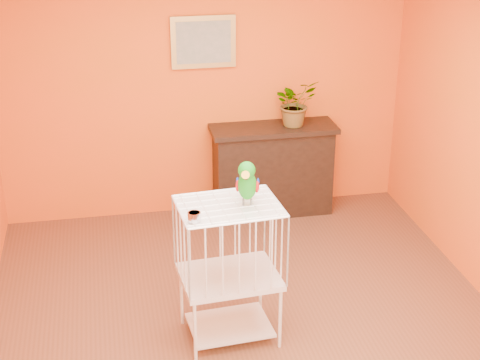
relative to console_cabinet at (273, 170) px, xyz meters
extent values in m
plane|color=brown|center=(-0.65, -2.03, -0.46)|extent=(4.50, 4.50, 0.00)
plane|color=#ED5016|center=(-0.65, 0.22, 0.84)|extent=(4.00, 0.00, 4.00)
cube|color=black|center=(0.00, 0.00, -0.03)|extent=(1.17, 0.39, 0.88)
cube|color=black|center=(0.00, 0.00, 0.44)|extent=(1.25, 0.45, 0.05)
cube|color=black|center=(0.00, -0.17, -0.03)|extent=(0.82, 0.02, 0.44)
cube|color=maroon|center=(-0.24, -0.04, -0.12)|extent=(0.05, 0.18, 0.27)
cube|color=#3A5329|center=(-0.16, -0.04, -0.12)|extent=(0.05, 0.18, 0.27)
cube|color=maroon|center=(-0.08, -0.04, -0.12)|extent=(0.05, 0.18, 0.27)
cube|color=#3A5329|center=(0.02, -0.04, -0.12)|extent=(0.05, 0.18, 0.27)
cube|color=maroon|center=(0.12, -0.04, -0.12)|extent=(0.05, 0.18, 0.27)
imported|color=#26722D|center=(0.21, -0.01, 0.64)|extent=(0.55, 0.57, 0.36)
cube|color=#B0883F|center=(-0.65, 0.19, 1.29)|extent=(0.62, 0.03, 0.50)
cube|color=gray|center=(-0.65, 0.17, 1.29)|extent=(0.52, 0.01, 0.40)
cube|color=silver|center=(-0.81, -2.04, -0.38)|extent=(0.64, 0.51, 0.02)
cube|color=silver|center=(-0.81, -2.04, 0.05)|extent=(0.75, 0.60, 0.04)
cube|color=silver|center=(-0.81, -2.04, 0.63)|extent=(0.75, 0.60, 0.01)
cylinder|color=silver|center=(-1.11, -2.31, -0.22)|extent=(0.03, 0.03, 0.49)
cylinder|color=silver|center=(-0.48, -2.26, -0.22)|extent=(0.03, 0.03, 0.49)
cylinder|color=silver|center=(-1.15, -1.82, -0.22)|extent=(0.03, 0.03, 0.49)
cylinder|color=silver|center=(-0.51, -1.77, -0.22)|extent=(0.03, 0.03, 0.49)
cylinder|color=silver|center=(-1.09, -2.24, 0.67)|extent=(0.09, 0.09, 0.06)
cylinder|color=#59544C|center=(-0.71, -2.05, 0.65)|extent=(0.02, 0.02, 0.05)
cylinder|color=#59544C|center=(-0.66, -2.06, 0.65)|extent=(0.02, 0.02, 0.05)
ellipsoid|color=#088114|center=(-0.68, -2.06, 0.78)|extent=(0.18, 0.22, 0.25)
ellipsoid|color=#088114|center=(-0.70, -2.09, 0.91)|extent=(0.15, 0.16, 0.12)
cone|color=orange|center=(-0.71, -2.15, 0.90)|extent=(0.08, 0.09, 0.08)
cone|color=black|center=(-0.71, -2.13, 0.88)|extent=(0.04, 0.04, 0.03)
sphere|color=black|center=(-0.74, -2.10, 0.93)|extent=(0.02, 0.02, 0.02)
sphere|color=black|center=(-0.66, -2.13, 0.93)|extent=(0.02, 0.02, 0.02)
ellipsoid|color=#A50C0C|center=(-0.75, -2.03, 0.77)|extent=(0.05, 0.08, 0.09)
ellipsoid|color=navy|center=(-0.62, -2.07, 0.77)|extent=(0.05, 0.08, 0.09)
cone|color=#088114|center=(-0.66, -1.98, 0.70)|extent=(0.12, 0.19, 0.13)
camera|label=1|loc=(-1.63, -6.64, 2.86)|focal=55.00mm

